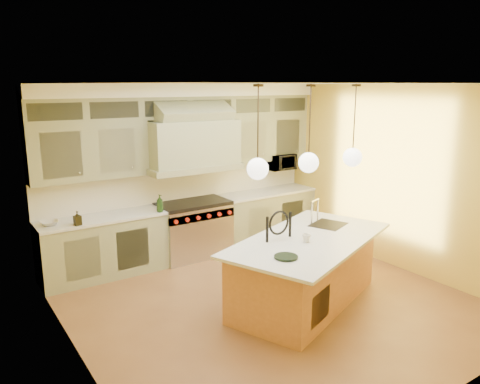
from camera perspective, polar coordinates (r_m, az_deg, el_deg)
floor at (r=6.54m, az=3.61°, el=-13.25°), size 5.00×5.00×0.00m
ceiling at (r=5.87m, az=4.02°, el=13.05°), size 5.00×5.00×0.00m
wall_back at (r=8.12m, az=-7.04°, el=2.67°), size 5.00×0.00×5.00m
wall_front at (r=4.43m, az=24.12°, el=-7.18°), size 5.00×0.00×5.00m
wall_left at (r=4.98m, az=-19.71°, el=-4.62°), size 0.00×5.00×5.00m
wall_right at (r=7.80m, az=18.52°, el=1.66°), size 0.00×5.00×5.00m
back_cabinetry at (r=7.89m, az=-6.15°, el=2.25°), size 5.00×0.77×2.90m
range at (r=8.05m, az=-5.69°, el=-4.47°), size 1.20×0.74×0.96m
kitchen_island at (r=6.42m, az=7.96°, el=-9.30°), size 2.83×2.16×1.35m
counter_stool at (r=6.09m, az=5.68°, el=-7.62°), size 0.47×0.47×1.31m
microwave at (r=8.96m, az=4.90°, el=3.69°), size 0.54×0.37×0.30m
oil_bottle_a at (r=7.40m, az=-9.76°, el=-1.38°), size 0.12×0.12×0.28m
oil_bottle_b at (r=7.01m, az=-19.21°, el=-3.04°), size 0.11×0.11×0.21m
fruit_bowl at (r=7.18m, az=-22.23°, el=-3.52°), size 0.26×0.26×0.06m
cup at (r=6.06m, az=8.10°, el=-5.60°), size 0.11×0.11×0.10m
pendant_left at (r=5.51m, az=2.17°, el=3.15°), size 0.26×0.26×1.11m
pendant_center at (r=6.01m, az=8.36°, el=3.84°), size 0.26×0.26×1.11m
pendant_right at (r=6.57m, az=13.56°, el=4.39°), size 0.26×0.26×1.11m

